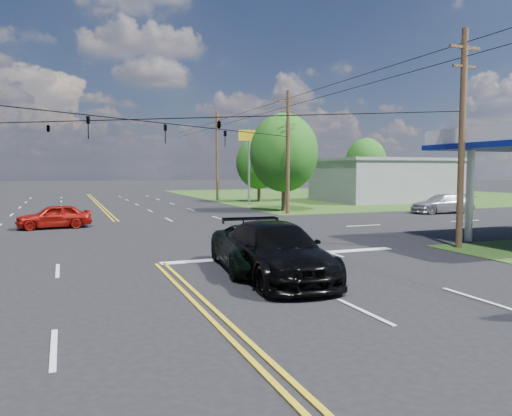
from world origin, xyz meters
name	(u,v)px	position (x,y,z in m)	size (l,w,h in m)	color
ground	(132,237)	(0.00, 12.00, 0.00)	(280.00, 280.00, 0.00)	black
grass_ne	(363,195)	(35.00, 44.00, 0.00)	(46.00, 48.00, 0.03)	#254215
stop_bar	(284,256)	(5.00, 4.00, 0.00)	(10.00, 0.50, 0.02)	silver
retail_ne	(386,181)	(30.00, 32.00, 2.20)	(14.00, 10.00, 4.40)	gray
pole_se	(462,136)	(13.00, 3.00, 4.92)	(1.60, 0.28, 9.50)	#45321D
pole_ne	(288,151)	(13.00, 21.00, 4.92)	(1.60, 0.28, 9.50)	#45321D
pole_right_far	(217,155)	(13.00, 40.00, 5.17)	(1.60, 0.28, 10.00)	#45321D
span_wire_signals	(130,120)	(0.00, 12.00, 6.00)	(26.00, 18.00, 1.13)	black
power_lines	(134,59)	(0.00, 10.00, 8.60)	(26.04, 100.00, 0.64)	black
tree_right_a	(284,153)	(14.00, 24.00, 4.87)	(5.70, 5.70, 8.18)	#45321D
tree_right_b	(259,163)	(16.50, 36.00, 4.22)	(4.94, 4.94, 7.09)	#45321D
tree_far_r	(366,161)	(34.00, 42.00, 4.54)	(5.32, 5.32, 7.63)	#45321D
pickup_dkgreen	(258,248)	(3.00, 1.79, 0.77)	(2.55, 5.54, 1.54)	black
suv_black	(276,251)	(3.00, 0.21, 0.88)	(2.48, 6.09, 1.77)	black
sedan_red	(54,216)	(-3.80, 17.50, 0.71)	(1.69, 4.19, 1.43)	#9C110B
sedan_far	(442,204)	(24.95, 17.50, 0.76)	(2.14, 5.26, 1.53)	#B5B4B9
polesign_ne	(249,147)	(13.12, 30.00, 5.55)	(2.00, 0.74, 7.27)	#A5A5AA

